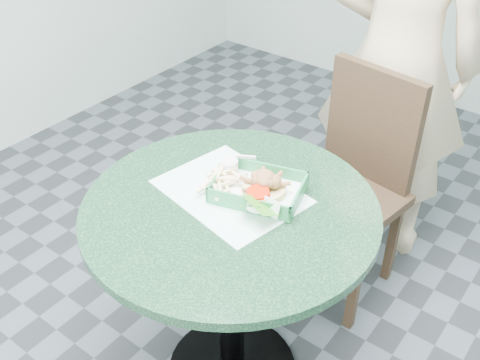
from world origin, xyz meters
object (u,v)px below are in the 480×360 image
Objects in this scene: cafe_table at (231,254)px; crab_sandwich at (264,189)px; diner_person at (404,27)px; sauce_ramekin at (238,166)px; dining_chair at (356,172)px; food_basket at (258,196)px.

crab_sandwich is (0.06, 0.09, 0.22)m from cafe_table.
cafe_table is 6.80× the size of crab_sandwich.
diner_person reaches higher than sauce_ramekin.
dining_chair is 7.27× the size of crab_sandwich.
cafe_table is 3.41× the size of food_basket.
food_basket is 4.43× the size of sauce_ramekin.
food_basket reaches higher than cafe_table.
diner_person is 35.19× the size of sauce_ramekin.
diner_person is (-0.03, 0.32, 0.48)m from dining_chair.
crab_sandwich is (0.01, -0.92, -0.21)m from diner_person.
sauce_ramekin is (-0.12, 0.05, 0.03)m from food_basket.
diner_person is at bearing 89.49° from food_basket.
sauce_ramekin is at bearing 69.43° from diner_person.
food_basket is at bearing 67.75° from cafe_table.
dining_chair is at bearing 74.58° from sauce_ramekin.
dining_chair reaches higher than food_basket.
cafe_table is 0.27m from sauce_ramekin.
cafe_table is at bearing -122.01° from crab_sandwich.
diner_person is at bearing 81.91° from sauce_ramekin.
dining_chair is (0.07, 0.69, -0.05)m from cafe_table.
dining_chair is at bearing 83.98° from cafe_table.
sauce_ramekin is (-0.08, 0.14, 0.22)m from cafe_table.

